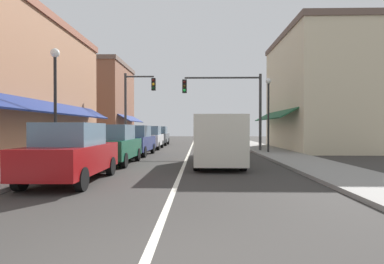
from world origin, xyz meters
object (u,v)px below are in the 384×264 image
object	(u,v)px
parked_car_nearest_left	(72,153)
parked_car_far_left	(150,138)
traffic_signal_left_corner	(135,100)
street_lamp_right_mid	(268,103)
parked_car_distant_left	(159,136)
parked_car_third_left	(135,141)
traffic_signal_mast_arm	(232,98)
parked_car_second_left	(114,145)
van_in_lane	(217,139)
street_lamp_left_near	(55,88)

from	to	relation	value
parked_car_nearest_left	parked_car_far_left	world-z (taller)	same
traffic_signal_left_corner	street_lamp_right_mid	xyz separation A→B (m)	(9.08, -3.22, -0.47)
parked_car_distant_left	street_lamp_right_mid	bearing A→B (deg)	-50.71
parked_car_nearest_left	parked_car_third_left	distance (m)	9.10
parked_car_far_left	traffic_signal_mast_arm	xyz separation A→B (m)	(6.02, -2.84, 2.77)
traffic_signal_left_corner	parked_car_distant_left	bearing A→B (deg)	82.37
parked_car_third_left	street_lamp_right_mid	world-z (taller)	street_lamp_right_mid
parked_car_second_left	traffic_signal_left_corner	xyz separation A→B (m)	(-0.91, 8.97, 2.80)
van_in_lane	traffic_signal_mast_arm	size ratio (longest dim) A/B	0.97
traffic_signal_left_corner	street_lamp_right_mid	size ratio (longest dim) A/B	1.19
parked_car_nearest_left	parked_car_distant_left	world-z (taller)	same
parked_car_distant_left	street_lamp_right_mid	size ratio (longest dim) A/B	0.87
parked_car_third_left	van_in_lane	bearing A→B (deg)	-45.56
street_lamp_left_near	street_lamp_right_mid	xyz separation A→B (m)	(10.07, 7.31, -0.01)
van_in_lane	street_lamp_left_near	bearing A→B (deg)	-169.98
parked_car_third_left	traffic_signal_left_corner	distance (m)	5.35
parked_car_second_left	parked_car_far_left	distance (m)	10.04
traffic_signal_left_corner	parked_car_second_left	bearing A→B (deg)	-84.22
street_lamp_right_mid	parked_car_far_left	bearing A→B (deg)	152.23
parked_car_nearest_left	street_lamp_right_mid	size ratio (longest dim) A/B	0.87
parked_car_distant_left	van_in_lane	xyz separation A→B (m)	(4.63, -15.91, 0.27)
parked_car_distant_left	traffic_signal_left_corner	world-z (taller)	traffic_signal_left_corner
parked_car_second_left	parked_car_far_left	size ratio (longest dim) A/B	1.00
street_lamp_left_near	parked_car_distant_left	bearing A→B (deg)	83.75
parked_car_second_left	traffic_signal_mast_arm	world-z (taller)	traffic_signal_mast_arm
parked_car_second_left	van_in_lane	distance (m)	4.63
parked_car_far_left	traffic_signal_left_corner	world-z (taller)	traffic_signal_left_corner
parked_car_nearest_left	parked_car_distant_left	xyz separation A→B (m)	(-0.03, 20.10, 0.00)
van_in_lane	traffic_signal_left_corner	bearing A→B (deg)	120.30
parked_car_nearest_left	parked_car_distant_left	size ratio (longest dim) A/B	1.00
parked_car_third_left	van_in_lane	distance (m)	6.71
parked_car_second_left	traffic_signal_left_corner	bearing A→B (deg)	95.87
parked_car_distant_left	street_lamp_left_near	xyz separation A→B (m)	(-1.87, -17.08, 2.34)
parked_car_third_left	parked_car_distant_left	bearing A→B (deg)	91.87
van_in_lane	traffic_signal_left_corner	world-z (taller)	traffic_signal_left_corner
parked_car_second_left	traffic_signal_left_corner	distance (m)	9.44
van_in_lane	parked_car_second_left	bearing A→B (deg)	174.85
traffic_signal_mast_arm	street_lamp_right_mid	size ratio (longest dim) A/B	1.13
parked_car_nearest_left	van_in_lane	world-z (taller)	van_in_lane
parked_car_third_left	parked_car_second_left	bearing A→B (deg)	-88.98
parked_car_nearest_left	traffic_signal_left_corner	xyz separation A→B (m)	(-0.91, 13.56, 2.80)
parked_car_distant_left	van_in_lane	world-z (taller)	van_in_lane
parked_car_second_left	street_lamp_left_near	xyz separation A→B (m)	(-1.90, -1.57, 2.34)
van_in_lane	traffic_signal_mast_arm	world-z (taller)	traffic_signal_mast_arm
van_in_lane	street_lamp_right_mid	bearing A→B (deg)	59.69
parked_car_third_left	street_lamp_right_mid	distance (m)	8.55
parked_car_nearest_left	parked_car_far_left	distance (m)	14.63
parked_car_nearest_left	parked_car_second_left	world-z (taller)	same
parked_car_second_left	street_lamp_right_mid	distance (m)	10.26
traffic_signal_left_corner	street_lamp_left_near	bearing A→B (deg)	-95.39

